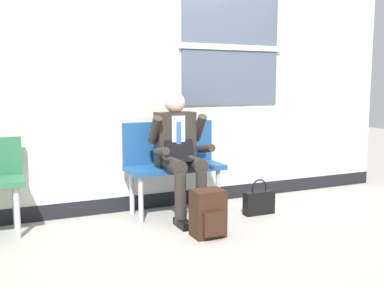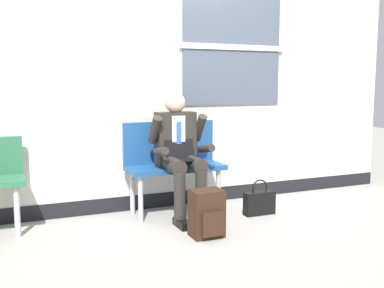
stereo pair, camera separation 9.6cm
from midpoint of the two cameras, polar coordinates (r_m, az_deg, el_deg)
ground_plane at (r=4.54m, az=2.43°, el=-9.55°), size 18.00×18.00×0.00m
station_wall at (r=4.96m, az=-0.74°, el=9.02°), size 5.46×0.17×2.94m
bench_with_person at (r=4.69m, az=-1.85°, el=-1.99°), size 1.00×0.42×0.95m
person_seated at (r=4.49m, az=-0.93°, el=-0.87°), size 0.57×0.70×1.26m
backpack at (r=4.00m, az=2.60°, el=-8.87°), size 0.28×0.25×0.42m
handbag at (r=4.72m, az=9.14°, el=-7.33°), size 0.33×0.11×0.37m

